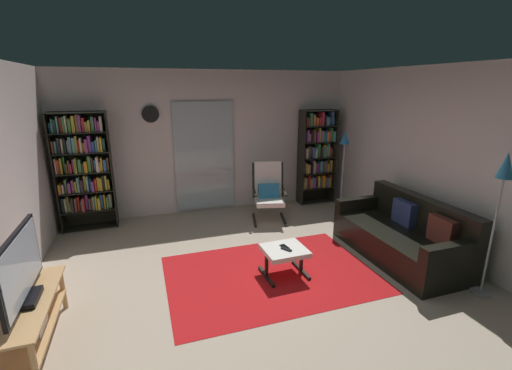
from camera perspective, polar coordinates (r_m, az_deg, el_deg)
name	(u,v)px	position (r m, az deg, el deg)	size (l,w,h in m)	color
ground_plane	(263,285)	(4.34, 1.20, -16.19)	(7.02, 7.02, 0.00)	#B7A48E
wall_back	(211,142)	(6.55, -7.41, 6.99)	(5.60, 0.06, 2.60)	silver
wall_right	(453,164)	(5.34, 29.72, 2.98)	(0.06, 6.00, 2.60)	silver
glass_door_panel	(205,157)	(6.50, -8.46, 4.64)	(1.10, 0.01, 2.00)	silver
area_rug	(271,274)	(4.55, 2.45, -14.45)	(2.59, 1.80, 0.01)	red
tv_stand	(30,318)	(3.87, -33.23, -17.88)	(0.40, 1.22, 0.48)	tan
television	(21,270)	(3.66, -34.28, -11.48)	(0.20, 1.03, 0.64)	black
bookshelf_near_tv	(84,167)	(6.26, -26.53, 2.60)	(0.85, 0.30, 1.93)	black
bookshelf_near_sofa	(317,153)	(7.06, 9.97, 5.15)	(0.73, 0.30, 1.87)	black
leather_sofa	(403,236)	(5.26, 23.02, -7.80)	(0.89, 1.90, 0.84)	black
lounge_armchair	(269,190)	(6.12, 2.09, -0.87)	(0.70, 0.77, 1.02)	black
ottoman	(284,253)	(4.41, 4.71, -11.12)	(0.53, 0.49, 0.37)	white
tv_remote	(286,249)	(4.34, 5.02, -10.50)	(0.04, 0.14, 0.02)	black
cell_phone	(285,247)	(4.41, 4.74, -10.11)	(0.07, 0.14, 0.01)	black
floor_lamp_by_sofa	(502,186)	(4.49, 35.50, -0.07)	(0.22, 0.22, 1.66)	#A5A5AD
floor_lamp_by_shelf	(344,150)	(6.48, 14.33, 5.55)	(0.22, 0.22, 1.54)	#A5A5AD
wall_clock	(150,114)	(6.29, -17.02, 11.12)	(0.29, 0.03, 0.29)	silver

